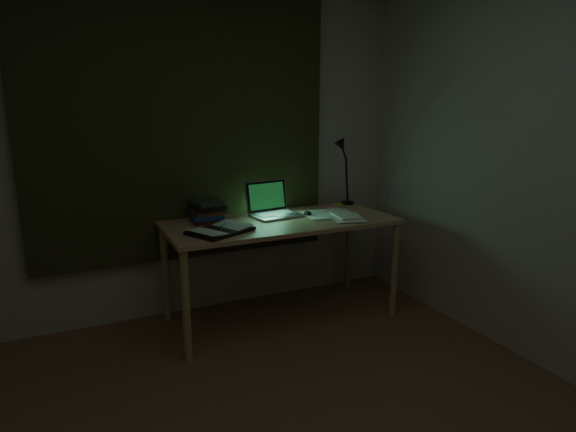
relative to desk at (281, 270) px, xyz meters
name	(u,v)px	position (x,y,z in m)	size (l,w,h in m)	color
wall_back	(183,151)	(-0.59, 0.45, 0.87)	(3.50, 0.00, 2.50)	beige
curtain	(183,124)	(-0.59, 0.41, 1.07)	(2.20, 0.06, 2.00)	#292D16
desk	(281,270)	(0.00, 0.00, 0.00)	(1.67, 0.73, 0.76)	tan
laptop	(276,200)	(0.02, 0.13, 0.51)	(0.35, 0.40, 0.25)	#AEAEB3
open_textbook	(220,230)	(-0.50, -0.14, 0.40)	(0.39, 0.28, 0.03)	silver
book_stack	(206,210)	(-0.50, 0.19, 0.46)	(0.21, 0.25, 0.17)	silver
loose_papers	(338,216)	(0.42, -0.10, 0.39)	(0.37, 0.39, 0.02)	white
mouse	(308,213)	(0.25, 0.06, 0.40)	(0.05, 0.09, 0.03)	black
sticky_yellow	(338,205)	(0.64, 0.26, 0.39)	(0.07, 0.07, 0.02)	gold
sticky_pink	(333,207)	(0.56, 0.21, 0.39)	(0.07, 0.07, 0.02)	#EC5B99
desk_lamp	(349,172)	(0.75, 0.29, 0.65)	(0.36, 0.28, 0.54)	black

